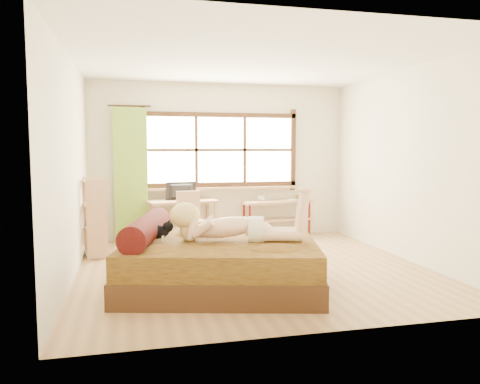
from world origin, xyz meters
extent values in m
plane|color=#9E754C|center=(0.00, 0.00, 0.00)|extent=(4.50, 4.50, 0.00)
plane|color=white|center=(0.00, 0.00, 2.70)|extent=(4.50, 4.50, 0.00)
plane|color=silver|center=(0.00, 2.25, 1.35)|extent=(4.50, 0.00, 4.50)
plane|color=silver|center=(0.00, -2.25, 1.35)|extent=(4.50, 0.00, 4.50)
plane|color=silver|center=(-2.25, 0.00, 1.35)|extent=(0.00, 4.50, 4.50)
plane|color=silver|center=(2.25, 0.00, 1.35)|extent=(0.00, 4.50, 4.50)
cube|color=#FFEDBF|center=(0.00, 2.25, 1.55)|extent=(2.60, 0.01, 1.30)
cube|color=#A6775A|center=(0.00, 2.17, 0.88)|extent=(2.80, 0.16, 0.04)
cube|color=#4E8A25|center=(-1.55, 2.13, 1.15)|extent=(0.55, 0.10, 2.20)
cube|color=#382410|center=(-0.57, -0.74, 0.14)|extent=(2.51, 2.20, 0.27)
cube|color=#3A1F0D|center=(-0.57, -0.74, 0.41)|extent=(2.46, 2.15, 0.27)
cylinder|color=black|center=(-1.39, -0.54, 0.67)|extent=(0.65, 1.50, 0.30)
cube|color=#A6775A|center=(-0.72, 1.95, 0.69)|extent=(1.20, 0.70, 0.04)
cube|color=#A6775A|center=(-1.20, 1.66, 0.34)|extent=(0.05, 0.05, 0.68)
cube|color=#A6775A|center=(-0.17, 1.83, 0.34)|extent=(0.05, 0.05, 0.68)
cube|color=#A6775A|center=(-1.26, 2.07, 0.34)|extent=(0.05, 0.05, 0.68)
cube|color=#A6775A|center=(-0.24, 2.24, 0.34)|extent=(0.05, 0.05, 0.68)
imported|color=black|center=(-0.72, 2.00, 0.86)|extent=(0.53, 0.15, 0.30)
cube|color=#A6775A|center=(-0.62, 1.50, 0.42)|extent=(0.46, 0.46, 0.04)
cube|color=#A6775A|center=(-0.64, 1.68, 0.66)|extent=(0.40, 0.10, 0.45)
cube|color=#A6775A|center=(-0.76, 1.30, 0.20)|extent=(0.04, 0.04, 0.40)
cube|color=#A6775A|center=(-0.42, 1.36, 0.20)|extent=(0.04, 0.04, 0.40)
cube|color=#A6775A|center=(-0.81, 1.64, 0.20)|extent=(0.04, 0.04, 0.40)
cube|color=#A6775A|center=(-0.48, 1.70, 0.20)|extent=(0.04, 0.04, 0.40)
cube|color=#A6775A|center=(1.00, 2.07, 0.63)|extent=(1.33, 0.53, 0.04)
cube|color=#A6775A|center=(1.00, 2.07, 0.30)|extent=(1.33, 0.53, 0.03)
cylinder|color=#670E09|center=(0.43, 1.84, 0.32)|extent=(0.04, 0.04, 0.65)
cylinder|color=#670E09|center=(1.60, 2.04, 0.32)|extent=(0.04, 0.04, 0.65)
cylinder|color=#670E09|center=(0.39, 2.10, 0.32)|extent=(0.04, 0.04, 0.65)
cylinder|color=#670E09|center=(1.56, 2.30, 0.32)|extent=(0.04, 0.04, 0.65)
cube|color=orange|center=(1.47, 2.15, 0.69)|extent=(0.12, 0.12, 0.09)
imported|color=gray|center=(0.70, 2.07, 0.69)|extent=(0.14, 0.14, 0.09)
imported|color=gray|center=(1.20, 2.07, 0.65)|extent=(0.18, 0.23, 0.02)
cube|color=#A6775A|center=(-2.08, 1.19, 0.05)|extent=(0.37, 0.51, 0.03)
cube|color=#A6775A|center=(-2.08, 1.19, 0.40)|extent=(0.37, 0.51, 0.03)
cube|color=#A6775A|center=(-2.08, 1.19, 0.76)|extent=(0.37, 0.51, 0.03)
cube|color=#A6775A|center=(-2.08, 1.19, 1.11)|extent=(0.37, 0.51, 0.03)
cube|color=#A6775A|center=(-2.03, 0.96, 0.58)|extent=(0.28, 0.08, 1.14)
cube|color=#A6775A|center=(-2.13, 1.42, 0.58)|extent=(0.28, 0.08, 1.14)
camera|label=1|loc=(-1.54, -5.88, 1.59)|focal=35.00mm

